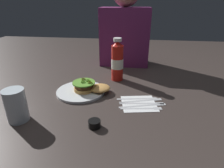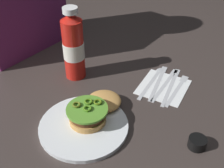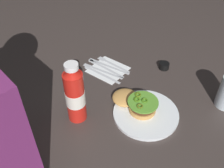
{
  "view_description": "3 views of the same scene",
  "coord_description": "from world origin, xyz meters",
  "views": [
    {
      "loc": [
        0.19,
        -0.76,
        0.44
      ],
      "look_at": [
        0.08,
        0.09,
        0.05
      ],
      "focal_mm": 30.05,
      "sensor_mm": 36.0,
      "label": 1
    },
    {
      "loc": [
        -0.47,
        -0.34,
        0.57
      ],
      "look_at": [
        0.08,
        0.1,
        0.04
      ],
      "focal_mm": 46.01,
      "sensor_mm": 36.0,
      "label": 2
    },
    {
      "loc": [
        -0.47,
        0.6,
        0.73
      ],
      "look_at": [
        0.08,
        0.09,
        0.06
      ],
      "focal_mm": 41.25,
      "sensor_mm": 36.0,
      "label": 3
    }
  ],
  "objects": [
    {
      "name": "dinner_plate",
      "position": [
        -0.08,
        0.07,
        0.01
      ],
      "size": [
        0.25,
        0.25,
        0.01
      ],
      "primitive_type": "cylinder",
      "color": "white",
      "rests_on": "ground_plane"
    },
    {
      "name": "spoon_utensil",
      "position": [
        0.24,
        0.04,
        0.0
      ],
      "size": [
        0.2,
        0.05,
        0.0
      ],
      "color": "silver",
      "rests_on": "napkin"
    },
    {
      "name": "steak_knife",
      "position": [
        0.23,
        0.02,
        0.0
      ],
      "size": [
        0.2,
        0.07,
        0.0
      ],
      "color": "silver",
      "rests_on": "napkin"
    },
    {
      "name": "table_knife",
      "position": [
        0.24,
        -0.03,
        0.0
      ],
      "size": [
        0.21,
        0.07,
        0.0
      ],
      "color": "silver",
      "rests_on": "napkin"
    },
    {
      "name": "ketchup_bottle",
      "position": [
        0.08,
        0.26,
        0.11
      ],
      "size": [
        0.07,
        0.07,
        0.24
      ],
      "color": "red",
      "rests_on": "ground_plane"
    },
    {
      "name": "burger_sandwich",
      "position": [
        -0.03,
        0.07,
        0.03
      ],
      "size": [
        0.19,
        0.12,
        0.05
      ],
      "color": "tan",
      "rests_on": "dinner_plate"
    },
    {
      "name": "fork_utensil",
      "position": [
        0.24,
        -0.05,
        0.0
      ],
      "size": [
        0.18,
        0.04,
        0.0
      ],
      "color": "silver",
      "rests_on": "napkin"
    },
    {
      "name": "butter_knife",
      "position": [
        0.24,
        -0.01,
        0.0
      ],
      "size": [
        0.2,
        0.04,
        0.0
      ],
      "color": "silver",
      "rests_on": "napkin"
    },
    {
      "name": "condiment_cup",
      "position": [
        0.05,
        -0.2,
        0.01
      ],
      "size": [
        0.05,
        0.05,
        0.03
      ],
      "primitive_type": "cylinder",
      "color": "black",
      "rests_on": "ground_plane"
    },
    {
      "name": "napkin",
      "position": [
        0.21,
        -0.01,
        0.0
      ],
      "size": [
        0.18,
        0.17,
        0.0
      ],
      "primitive_type": "cube",
      "rotation": [
        0.0,
        0.0,
        0.18
      ],
      "color": "white",
      "rests_on": "ground_plane"
    },
    {
      "name": "ground_plane",
      "position": [
        0.0,
        0.0,
        0.0
      ],
      "size": [
        3.0,
        3.0,
        0.0
      ],
      "primitive_type": "plane",
      "color": "#39302C"
    }
  ]
}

